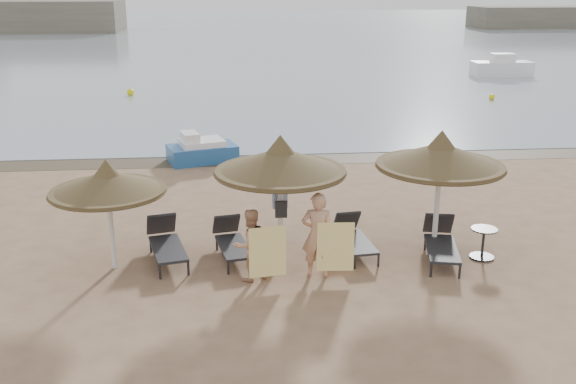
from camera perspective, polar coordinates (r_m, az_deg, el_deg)
name	(u,v)px	position (r m, az deg, el deg)	size (l,w,h in m)	color
ground	(262,270)	(14.25, -2.36, -6.98)	(160.00, 160.00, 0.00)	#926F54
sea	(233,30)	(93.11, -4.92, 14.19)	(200.00, 140.00, 0.03)	gray
wet_sand_strip	(248,160)	(23.11, -3.54, 2.87)	(200.00, 1.60, 0.01)	#483B27
far_shore	(42,9)	(94.05, -20.99, 14.93)	(150.00, 54.80, 12.00)	#6E6856
palapa_left	(107,182)	(14.20, -15.76, 0.82)	(2.52, 2.52, 2.49)	silver
palapa_center	(280,161)	(14.02, -0.68, 2.74)	(2.95, 2.95, 2.92)	silver
palapa_right	(441,156)	(14.90, 13.41, 3.14)	(2.94, 2.94, 2.91)	silver
lounger_far_left	(166,241)	(14.98, -10.80, -4.34)	(1.12, 2.11, 0.90)	#252528
lounger_near_left	(232,240)	(14.92, -5.04, -4.29)	(0.96, 1.95, 0.84)	#252528
lounger_near_right	(354,236)	(15.20, 5.87, -3.92)	(0.81, 1.88, 0.82)	#252528
lounger_far_right	(441,241)	(15.14, 13.43, -4.28)	(1.07, 2.10, 0.90)	#252528
side_table	(483,244)	(15.41, 16.94, -4.45)	(0.60, 0.60, 0.72)	#252528
person_left	(250,239)	(13.50, -3.40, -4.21)	(0.84, 0.55, 1.84)	tan
person_right	(318,228)	(13.60, 2.65, -3.23)	(1.01, 0.66, 2.19)	tan
towel_left	(268,252)	(13.25, -1.82, -5.35)	(0.78, 0.15, 1.11)	yellow
towel_right	(336,247)	(13.55, 4.25, -4.89)	(0.78, 0.08, 1.10)	yellow
bag_patterned	(280,199)	(14.46, -0.72, -0.60)	(0.36, 0.20, 0.43)	silver
bag_dark	(281,209)	(14.18, -0.62, -1.55)	(0.27, 0.09, 0.38)	black
pedal_boat	(201,150)	(22.99, -7.71, 3.69)	(2.64, 1.99, 1.09)	#215494
buoy_left	(130,92)	(37.83, -13.83, 8.61)	(0.40, 0.40, 0.40)	#F0E608
buoy_right	(492,97)	(37.14, 17.66, 8.06)	(0.32, 0.32, 0.32)	#F0E608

